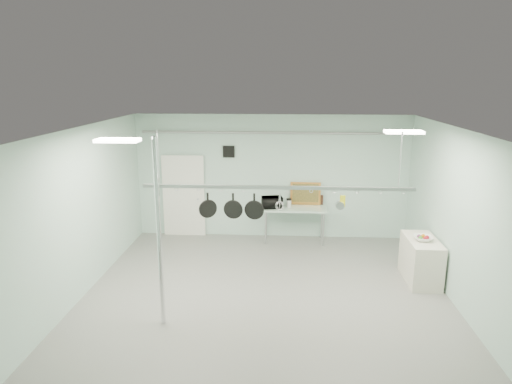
# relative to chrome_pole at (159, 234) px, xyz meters

# --- Properties ---
(floor) EXTENTS (8.00, 8.00, 0.00)m
(floor) POSITION_rel_chrome_pole_xyz_m (1.70, 0.60, -1.60)
(floor) COLOR gray
(floor) RESTS_ON ground
(ceiling) EXTENTS (7.00, 8.00, 0.02)m
(ceiling) POSITION_rel_chrome_pole_xyz_m (1.70, 0.60, 1.59)
(ceiling) COLOR silver
(ceiling) RESTS_ON back_wall
(back_wall) EXTENTS (7.00, 0.02, 3.20)m
(back_wall) POSITION_rel_chrome_pole_xyz_m (1.70, 4.59, 0.00)
(back_wall) COLOR #A7C9BD
(back_wall) RESTS_ON floor
(right_wall) EXTENTS (0.02, 8.00, 3.20)m
(right_wall) POSITION_rel_chrome_pole_xyz_m (5.19, 0.60, 0.00)
(right_wall) COLOR #A7C9BD
(right_wall) RESTS_ON floor
(door) EXTENTS (1.10, 0.10, 2.20)m
(door) POSITION_rel_chrome_pole_xyz_m (-0.60, 4.54, -0.55)
(door) COLOR silver
(door) RESTS_ON floor
(wall_vent) EXTENTS (0.30, 0.04, 0.30)m
(wall_vent) POSITION_rel_chrome_pole_xyz_m (0.60, 4.57, 0.65)
(wall_vent) COLOR black
(wall_vent) RESTS_ON back_wall
(conduit_pipe) EXTENTS (6.60, 0.07, 0.07)m
(conduit_pipe) POSITION_rel_chrome_pole_xyz_m (1.70, 4.50, 1.15)
(conduit_pipe) COLOR gray
(conduit_pipe) RESTS_ON back_wall
(chrome_pole) EXTENTS (0.08, 0.08, 3.20)m
(chrome_pole) POSITION_rel_chrome_pole_xyz_m (0.00, 0.00, 0.00)
(chrome_pole) COLOR silver
(chrome_pole) RESTS_ON floor
(prep_table) EXTENTS (1.60, 0.70, 0.91)m
(prep_table) POSITION_rel_chrome_pole_xyz_m (2.30, 4.20, -0.77)
(prep_table) COLOR #9FBBAC
(prep_table) RESTS_ON floor
(side_cabinet) EXTENTS (0.60, 1.20, 0.90)m
(side_cabinet) POSITION_rel_chrome_pole_xyz_m (4.85, 2.00, -1.15)
(side_cabinet) COLOR beige
(side_cabinet) RESTS_ON floor
(pot_rack) EXTENTS (4.80, 0.06, 1.00)m
(pot_rack) POSITION_rel_chrome_pole_xyz_m (1.90, 0.90, 0.63)
(pot_rack) COLOR #B7B7BC
(pot_rack) RESTS_ON ceiling
(light_panel_left) EXTENTS (0.65, 0.30, 0.05)m
(light_panel_left) POSITION_rel_chrome_pole_xyz_m (-0.50, -0.20, 1.56)
(light_panel_left) COLOR white
(light_panel_left) RESTS_ON ceiling
(light_panel_right) EXTENTS (0.65, 0.30, 0.05)m
(light_panel_right) POSITION_rel_chrome_pole_xyz_m (4.10, 1.20, 1.56)
(light_panel_right) COLOR white
(light_panel_right) RESTS_ON ceiling
(microwave) EXTENTS (0.56, 0.43, 0.28)m
(microwave) POSITION_rel_chrome_pole_xyz_m (1.73, 4.13, -0.56)
(microwave) COLOR black
(microwave) RESTS_ON prep_table
(coffee_canister) EXTENTS (0.14, 0.14, 0.18)m
(coffee_canister) POSITION_rel_chrome_pole_xyz_m (2.16, 4.22, -0.60)
(coffee_canister) COLOR silver
(coffee_canister) RESTS_ON prep_table
(painting_large) EXTENTS (0.78, 0.15, 0.58)m
(painting_large) POSITION_rel_chrome_pole_xyz_m (2.58, 4.50, -0.41)
(painting_large) COLOR orange
(painting_large) RESTS_ON prep_table
(painting_small) EXTENTS (0.30, 0.10, 0.25)m
(painting_small) POSITION_rel_chrome_pole_xyz_m (2.89, 4.50, -0.57)
(painting_small) COLOR black
(painting_small) RESTS_ON prep_table
(fruit_bowl) EXTENTS (0.41, 0.41, 0.09)m
(fruit_bowl) POSITION_rel_chrome_pole_xyz_m (4.83, 1.93, -0.65)
(fruit_bowl) COLOR white
(fruit_bowl) RESTS_ON side_cabinet
(skillet_left) EXTENTS (0.33, 0.20, 0.46)m
(skillet_left) POSITION_rel_chrome_pole_xyz_m (0.66, 0.90, 0.25)
(skillet_left) COLOR black
(skillet_left) RESTS_ON pot_rack
(skillet_mid) EXTENTS (0.35, 0.10, 0.47)m
(skillet_mid) POSITION_rel_chrome_pole_xyz_m (1.12, 0.90, 0.25)
(skillet_mid) COLOR black
(skillet_mid) RESTS_ON pot_rack
(skillet_right) EXTENTS (0.36, 0.10, 0.48)m
(skillet_right) POSITION_rel_chrome_pole_xyz_m (1.50, 0.90, 0.25)
(skillet_right) COLOR black
(skillet_right) RESTS_ON pot_rack
(whisk) EXTENTS (0.16, 0.16, 0.29)m
(whisk) POSITION_rel_chrome_pole_xyz_m (1.95, 0.90, 0.34)
(whisk) COLOR #B2B2B7
(whisk) RESTS_ON pot_rack
(grater) EXTENTS (0.10, 0.05, 0.23)m
(grater) POSITION_rel_chrome_pole_xyz_m (3.06, 0.90, 0.37)
(grater) COLOR yellow
(grater) RESTS_ON pot_rack
(saucepan) EXTENTS (0.17, 0.13, 0.26)m
(saucepan) POSITION_rel_chrome_pole_xyz_m (3.01, 0.90, 0.35)
(saucepan) COLOR silver
(saucepan) RESTS_ON pot_rack
(fruit_cluster) EXTENTS (0.24, 0.24, 0.09)m
(fruit_cluster) POSITION_rel_chrome_pole_xyz_m (4.83, 1.93, -0.61)
(fruit_cluster) COLOR maroon
(fruit_cluster) RESTS_ON fruit_bowl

